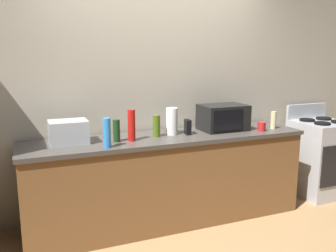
{
  "coord_description": "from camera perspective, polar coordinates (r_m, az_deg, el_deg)",
  "views": [
    {
      "loc": [
        -1.33,
        -2.86,
        1.7
      ],
      "look_at": [
        0.0,
        0.4,
        1.0
      ],
      "focal_mm": 39.02,
      "sensor_mm": 36.0,
      "label": 1
    }
  ],
  "objects": [
    {
      "name": "ground_plane",
      "position": [
        3.58,
        2.54,
        -17.1
      ],
      "size": [
        8.0,
        8.0,
        0.0
      ],
      "primitive_type": "plane",
      "color": "#A87F51"
    },
    {
      "name": "back_wall",
      "position": [
        3.92,
        -2.29,
        6.11
      ],
      "size": [
        6.4,
        0.1,
        2.7
      ],
      "primitive_type": "cube",
      "color": "#B2A893",
      "rests_on": "ground_plane"
    },
    {
      "name": "counter_run",
      "position": [
        3.73,
        0.0,
        -8.28
      ],
      "size": [
        2.84,
        0.64,
        0.9
      ],
      "color": "brown",
      "rests_on": "ground_plane"
    },
    {
      "name": "stove_range",
      "position": [
        4.82,
        22.65,
        -4.53
      ],
      "size": [
        0.6,
        0.61,
        1.08
      ],
      "color": "#B7BABF",
      "rests_on": "ground_plane"
    },
    {
      "name": "microwave",
      "position": [
        3.91,
        8.59,
        1.33
      ],
      "size": [
        0.48,
        0.35,
        0.27
      ],
      "color": "black",
      "rests_on": "counter_run"
    },
    {
      "name": "toaster_oven",
      "position": [
        3.41,
        -15.29,
        -0.91
      ],
      "size": [
        0.34,
        0.26,
        0.21
      ],
      "primitive_type": "cube",
      "color": "#B7BABF",
      "rests_on": "counter_run"
    },
    {
      "name": "paper_towel_roll",
      "position": [
        3.65,
        0.61,
        0.75
      ],
      "size": [
        0.12,
        0.12,
        0.27
      ],
      "primitive_type": "cylinder",
      "color": "white",
      "rests_on": "counter_run"
    },
    {
      "name": "cordless_phone",
      "position": [
        3.67,
        3.1,
        -0.15
      ],
      "size": [
        0.07,
        0.12,
        0.15
      ],
      "primitive_type": "cube",
      "rotation": [
        0.0,
        0.0,
        -0.18
      ],
      "color": "black",
      "rests_on": "counter_run"
    },
    {
      "name": "bottle_spray_cleaner",
      "position": [
        3.18,
        -9.52,
        -1.08
      ],
      "size": [
        0.07,
        0.07,
        0.26
      ],
      "primitive_type": "cylinder",
      "color": "#338CE5",
      "rests_on": "counter_run"
    },
    {
      "name": "bottle_hand_soap",
      "position": [
        4.09,
        16.14,
        0.88
      ],
      "size": [
        0.06,
        0.06,
        0.19
      ],
      "primitive_type": "cylinder",
      "color": "beige",
      "rests_on": "counter_run"
    },
    {
      "name": "bottle_wine",
      "position": [
        3.39,
        -8.05,
        -0.73
      ],
      "size": [
        0.07,
        0.07,
        0.21
      ],
      "primitive_type": "cylinder",
      "color": "#1E3F19",
      "rests_on": "counter_run"
    },
    {
      "name": "bottle_olive_oil",
      "position": [
        3.56,
        -1.81,
        0.01
      ],
      "size": [
        0.07,
        0.07,
        0.21
      ],
      "primitive_type": "cylinder",
      "color": "#4C6B19",
      "rests_on": "counter_run"
    },
    {
      "name": "bottle_hot_sauce",
      "position": [
        3.39,
        -5.72,
        0.11
      ],
      "size": [
        0.07,
        0.07,
        0.29
      ],
      "primitive_type": "cylinder",
      "color": "red",
      "rests_on": "counter_run"
    },
    {
      "name": "mug_red",
      "position": [
        3.96,
        14.41,
        -0.07
      ],
      "size": [
        0.08,
        0.08,
        0.09
      ],
      "primitive_type": "cylinder",
      "color": "red",
      "rests_on": "counter_run"
    }
  ]
}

